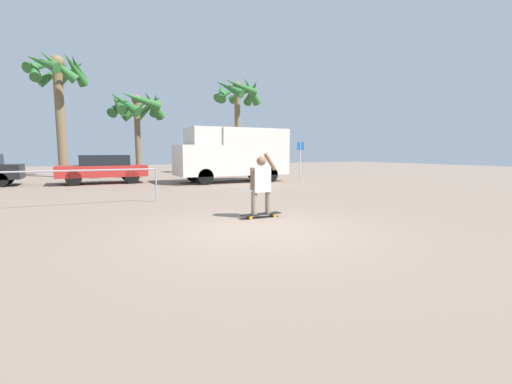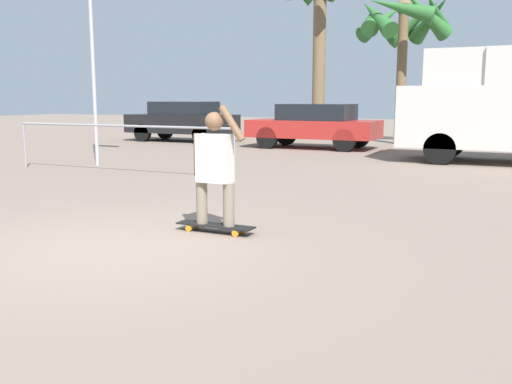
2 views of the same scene
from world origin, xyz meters
The scene contains 7 objects.
ground_plane centered at (0.00, 0.00, 0.00)m, with size 80.00×80.00×0.00m, color gray.
skateboard centered at (0.70, 1.20, 0.08)m, with size 1.01×0.23×0.10m.
person_skateboarder centered at (0.70, 1.20, 0.87)m, with size 0.70×0.22×1.46m.
parked_car_red centered at (-2.22, 13.02, 0.78)m, with size 4.20×1.84×1.44m.
parked_car_black centered at (-7.80, 13.75, 0.80)m, with size 4.16×1.72×1.50m.
palm_tree_center_background centered at (-0.04, 15.99, 4.29)m, with size 3.51×3.47×5.27m.
plaza_railing_segment centered at (-3.86, 5.07, 0.93)m, with size 5.66×0.05×1.08m.
Camera 2 is at (4.09, -4.79, 1.64)m, focal length 40.00 mm.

